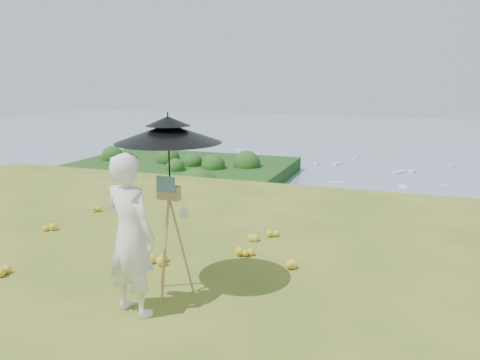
% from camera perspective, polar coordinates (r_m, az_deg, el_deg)
% --- Properties ---
extents(ground, '(14.00, 14.00, 0.00)m').
position_cam_1_polar(ground, '(7.01, -25.62, -11.31)').
color(ground, '#4E641C').
rests_on(ground, ground).
extents(shoreline_tier, '(170.00, 28.00, 8.00)m').
position_cam_1_polar(shoreline_tier, '(88.46, 15.06, -13.98)').
color(shoreline_tier, '#6C6257').
rests_on(shoreline_tier, bay_water).
extents(bay_water, '(700.00, 700.00, 0.00)m').
position_cam_1_polar(bay_water, '(247.20, 18.40, 3.23)').
color(bay_water, slate).
rests_on(bay_water, ground).
extents(peninsula, '(90.00, 60.00, 12.00)m').
position_cam_1_polar(peninsula, '(181.04, -6.78, 2.24)').
color(peninsula, '#15380F').
rests_on(peninsula, bay_water).
extents(slope_trees, '(110.00, 50.00, 6.00)m').
position_cam_1_polar(slope_trees, '(43.46, 11.98, -11.88)').
color(slope_trees, '#1D4D17').
rests_on(slope_trees, forest_slope).
extents(harbor_town, '(110.00, 22.00, 5.00)m').
position_cam_1_polar(harbor_town, '(85.82, 15.31, -10.08)').
color(harbor_town, beige).
rests_on(harbor_town, shoreline_tier).
extents(moored_boats, '(140.00, 140.00, 0.70)m').
position_cam_1_polar(moored_boats, '(170.23, 13.42, -0.26)').
color(moored_boats, silver).
rests_on(moored_boats, bay_water).
extents(wildflowers, '(10.00, 10.50, 0.12)m').
position_cam_1_polar(wildflowers, '(7.15, -24.23, -10.20)').
color(wildflowers, gold).
rests_on(wildflowers, ground).
extents(painter, '(0.78, 0.61, 1.88)m').
position_cam_1_polar(painter, '(5.42, -13.23, -6.58)').
color(painter, white).
rests_on(painter, ground).
extents(field_easel, '(0.62, 0.62, 1.53)m').
position_cam_1_polar(field_easel, '(5.86, -8.50, -6.77)').
color(field_easel, olive).
rests_on(field_easel, ground).
extents(sun_umbrella, '(1.37, 1.37, 1.02)m').
position_cam_1_polar(sun_umbrella, '(5.64, -8.66, 3.00)').
color(sun_umbrella, black).
rests_on(sun_umbrella, field_easel).
extents(painter_cap, '(0.21, 0.25, 0.10)m').
position_cam_1_polar(painter_cap, '(5.20, -13.71, 2.71)').
color(painter_cap, '#C26A77').
rests_on(painter_cap, painter).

